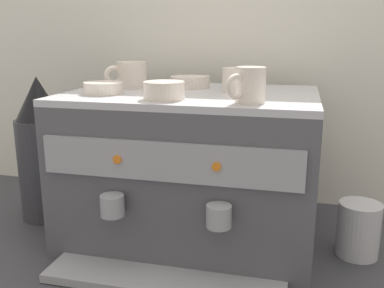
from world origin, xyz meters
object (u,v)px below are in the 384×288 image
Objects in this scene: espresso_machine at (192,167)px; coffee_grinder at (42,151)px; ceramic_bowl_0 at (190,82)px; ceramic_cup_0 at (237,80)px; ceramic_bowl_2 at (164,91)px; milk_pitcher at (358,229)px; ceramic_cup_2 at (130,75)px; ceramic_bowl_1 at (104,88)px; ceramic_cup_1 at (249,85)px.

coffee_grinder is at bearing 178.28° from espresso_machine.
ceramic_cup_0 is at bearing -23.48° from ceramic_bowl_0.
ceramic_cup_0 is at bearing 51.25° from ceramic_bowl_2.
ceramic_bowl_2 reaches higher than milk_pitcher.
ceramic_cup_2 is at bearing 164.78° from espresso_machine.
ceramic_bowl_0 reaches higher than coffee_grinder.
coffee_grinder is at bearing 178.31° from milk_pitcher.
espresso_machine is 4.60× the size of milk_pitcher.
ceramic_cup_0 is 1.11× the size of ceramic_bowl_1.
ceramic_cup_1 reaches higher than ceramic_bowl_2.
ceramic_cup_2 is at bearing 174.15° from milk_pitcher.
espresso_machine is 0.25m from ceramic_bowl_0.
ceramic_bowl_2 reaches higher than espresso_machine.
ceramic_cup_1 is at bearing -74.37° from ceramic_cup_0.
ceramic_cup_0 reaches higher than espresso_machine.
ceramic_cup_1 is 0.96× the size of ceramic_bowl_1.
milk_pitcher is at bearing -1.66° from espresso_machine.
ceramic_bowl_0 reaches higher than ceramic_bowl_1.
milk_pitcher is at bearing -5.85° from ceramic_cup_2.
ceramic_cup_2 is 0.37m from coffee_grinder.
ceramic_cup_2 is 0.17m from ceramic_bowl_0.
coffee_grinder is at bearing -172.23° from ceramic_cup_2.
ceramic_cup_1 is (0.17, -0.16, 0.25)m from espresso_machine.
ceramic_cup_0 is at bearing -2.65° from ceramic_cup_2.
ceramic_cup_2 is (-0.19, 0.05, 0.24)m from espresso_machine.
ceramic_cup_1 is 1.00× the size of ceramic_bowl_2.
ceramic_cup_2 is at bearing 129.62° from ceramic_bowl_2.
milk_pitcher is (0.48, -0.11, -0.36)m from ceramic_bowl_0.
ceramic_cup_0 is 0.50m from milk_pitcher.
espresso_machine is 6.07× the size of ceramic_cup_2.
espresso_machine is at bearing 77.93° from ceramic_bowl_2.
coffee_grinder is at bearing 165.33° from ceramic_cup_1.
milk_pitcher is (0.28, 0.14, -0.38)m from ceramic_cup_1.
ceramic_bowl_2 is 0.68× the size of milk_pitcher.
milk_pitcher is at bearing 15.31° from ceramic_bowl_2.
ceramic_bowl_1 is at bearing -159.30° from ceramic_cup_0.
ceramic_cup_0 is 1.16× the size of ceramic_bowl_2.
ceramic_cup_2 is at bearing 82.18° from ceramic_bowl_1.
ceramic_bowl_0 is at bearing 45.63° from ceramic_bowl_1.
milk_pitcher is at bearing -8.80° from ceramic_cup_0.
coffee_grinder is (-0.48, 0.01, 0.01)m from espresso_machine.
ceramic_cup_2 is 0.75m from milk_pitcher.
ceramic_cup_2 is 1.11× the size of ceramic_bowl_2.
ceramic_cup_0 is 0.20m from ceramic_cup_1.
ceramic_bowl_0 is at bearing 11.07° from coffee_grinder.
ceramic_bowl_1 reaches higher than milk_pitcher.
ceramic_cup_1 reaches higher than ceramic_bowl_0.
ceramic_cup_1 is at bearing -14.67° from coffee_grinder.
ceramic_bowl_0 is 1.17× the size of ceramic_bowl_2.
coffee_grinder is (-0.28, -0.04, -0.24)m from ceramic_cup_2.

